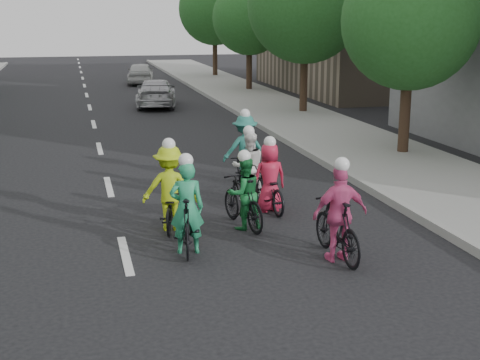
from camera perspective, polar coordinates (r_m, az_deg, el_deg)
name	(u,v)px	position (r m, az deg, el deg)	size (l,w,h in m)	color
ground	(125,255)	(12.06, -9.75, -6.35)	(120.00, 120.00, 0.00)	black
sidewalk_right	(335,135)	(23.38, 8.10, 3.78)	(4.00, 80.00, 0.15)	gray
curb_right	(281,138)	(22.72, 3.53, 3.64)	(0.18, 80.00, 0.18)	#999993
bldg_se	(377,17)	(39.07, 11.58, 13.45)	(10.00, 14.00, 8.00)	gray
tree_r_0	(410,21)	(20.29, 14.33, 13.02)	(4.00, 4.00, 5.97)	black
tree_r_1	(305,5)	(28.55, 5.61, 14.62)	(4.80, 4.80, 6.93)	black
tree_r_2	(249,18)	(37.15, 0.80, 13.66)	(4.00, 4.00, 5.97)	black
tree_r_3	(215,9)	(45.91, -2.18, 14.39)	(4.80, 4.80, 6.93)	black
cyclist_0	(170,195)	(13.20, -6.01, -1.32)	(1.20, 1.73, 1.84)	black
cyclist_1	(186,217)	(11.93, -4.60, -3.20)	(0.73, 1.78, 1.81)	black
cyclist_2	(269,185)	(14.42, 2.45, -0.40)	(0.77, 1.81, 1.65)	black
cyclist_3	(248,173)	(15.27, 0.69, 0.57)	(0.78, 1.71, 1.73)	black
cyclist_4	(338,222)	(11.62, 8.40, -3.57)	(1.00, 1.83, 1.83)	black
cyclist_5	(243,198)	(13.22, 0.30, -1.55)	(0.83, 1.81, 1.60)	black
cyclist_6	(245,154)	(16.84, 0.40, 2.26)	(1.13, 1.62, 1.87)	black
follow_car_lead	(156,93)	(31.31, -7.18, 7.38)	(1.77, 4.34, 1.26)	#ABABAF
follow_car_trail	(140,73)	(41.87, -8.49, 9.01)	(1.56, 3.88, 1.32)	silver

